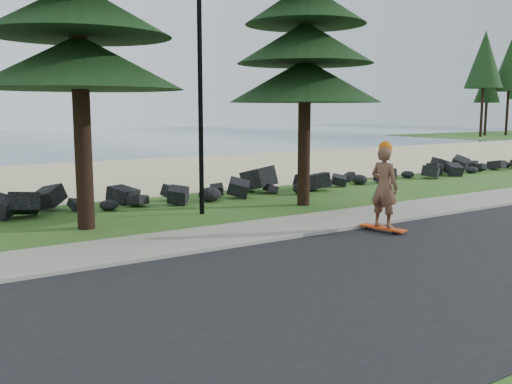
% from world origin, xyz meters
% --- Properties ---
extents(ground, '(160.00, 160.00, 0.00)m').
position_xyz_m(ground, '(0.00, 0.00, 0.00)').
color(ground, '#27551A').
rests_on(ground, ground).
extents(road, '(160.00, 7.00, 0.02)m').
position_xyz_m(road, '(0.00, -4.50, 0.01)').
color(road, black).
rests_on(road, ground).
extents(kerb, '(160.00, 0.20, 0.10)m').
position_xyz_m(kerb, '(0.00, -0.90, 0.05)').
color(kerb, gray).
rests_on(kerb, ground).
extents(sidewalk, '(160.00, 2.00, 0.08)m').
position_xyz_m(sidewalk, '(0.00, 0.20, 0.04)').
color(sidewalk, gray).
rests_on(sidewalk, ground).
extents(beach_sand, '(160.00, 15.00, 0.01)m').
position_xyz_m(beach_sand, '(0.00, 14.50, 0.01)').
color(beach_sand, tan).
rests_on(beach_sand, ground).
extents(seawall_boulders, '(60.00, 2.40, 1.10)m').
position_xyz_m(seawall_boulders, '(0.00, 5.60, 0.00)').
color(seawall_boulders, black).
rests_on(seawall_boulders, ground).
extents(lamp_post, '(0.25, 0.14, 8.14)m').
position_xyz_m(lamp_post, '(0.00, 3.20, 4.13)').
color(lamp_post, black).
rests_on(lamp_post, ground).
extents(skateboarder, '(0.62, 1.26, 2.28)m').
position_xyz_m(skateboarder, '(2.61, -1.59, 1.15)').
color(skateboarder, red).
rests_on(skateboarder, ground).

